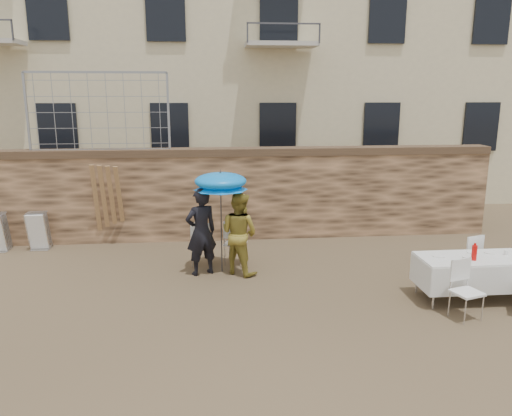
{
  "coord_description": "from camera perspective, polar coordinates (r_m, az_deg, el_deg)",
  "views": [
    {
      "loc": [
        -0.47,
        -7.03,
        3.57
      ],
      "look_at": [
        0.4,
        2.2,
        1.4
      ],
      "focal_mm": 35.0,
      "sensor_mm": 36.0,
      "label": 1
    }
  ],
  "objects": [
    {
      "name": "ground",
      "position": [
        7.9,
        -1.42,
        -13.7
      ],
      "size": [
        80.0,
        80.0,
        0.0
      ],
      "primitive_type": "plane",
      "color": "brown",
      "rests_on": "ground"
    },
    {
      "name": "stone_wall",
      "position": [
        12.29,
        -3.09,
        1.55
      ],
      "size": [
        13.0,
        0.5,
        2.2
      ],
      "primitive_type": "cube",
      "color": "brown",
      "rests_on": "ground"
    },
    {
      "name": "chain_link_fence",
      "position": [
        12.3,
        -17.55,
        10.38
      ],
      "size": [
        3.2,
        0.06,
        1.8
      ],
      "primitive_type": null,
      "color": "gray",
      "rests_on": "stone_wall"
    },
    {
      "name": "man_suit",
      "position": [
        9.88,
        -6.29,
        -2.74
      ],
      "size": [
        0.75,
        0.64,
        1.75
      ],
      "primitive_type": "imported",
      "rotation": [
        0.0,
        0.0,
        3.55
      ],
      "color": "black",
      "rests_on": "ground"
    },
    {
      "name": "woman_dress",
      "position": [
        9.91,
        -1.94,
        -2.88
      ],
      "size": [
        1.02,
        1.0,
        1.66
      ],
      "primitive_type": "imported",
      "rotation": [
        0.0,
        0.0,
        2.44
      ],
      "color": "gold",
      "rests_on": "ground"
    },
    {
      "name": "umbrella",
      "position": [
        9.77,
        -4.07,
        2.71
      ],
      "size": [
        1.07,
        1.07,
        1.92
      ],
      "color": "#3F3F44",
      "rests_on": "ground"
    },
    {
      "name": "couple_chair_left",
      "position": [
        10.52,
        -6.2,
        -3.99
      ],
      "size": [
        0.55,
        0.55,
        0.96
      ],
      "primitive_type": null,
      "rotation": [
        0.0,
        0.0,
        2.98
      ],
      "color": "white",
      "rests_on": "ground"
    },
    {
      "name": "couple_chair_right",
      "position": [
        10.53,
        -2.38,
        -3.9
      ],
      "size": [
        0.61,
        0.61,
        0.96
      ],
      "primitive_type": null,
      "rotation": [
        0.0,
        0.0,
        2.8
      ],
      "color": "white",
      "rests_on": "ground"
    },
    {
      "name": "banquet_table",
      "position": [
        9.52,
        24.21,
        -5.37
      ],
      "size": [
        2.1,
        0.85,
        0.78
      ],
      "color": "silver",
      "rests_on": "ground"
    },
    {
      "name": "soda_bottle",
      "position": [
        9.25,
        23.68,
        -4.72
      ],
      "size": [
        0.09,
        0.09,
        0.26
      ],
      "primitive_type": "cylinder",
      "color": "red",
      "rests_on": "banquet_table"
    },
    {
      "name": "table_chair_front_left",
      "position": [
        8.7,
        22.99,
        -8.71
      ],
      "size": [
        0.6,
        0.6,
        0.96
      ],
      "primitive_type": null,
      "rotation": [
        0.0,
        0.0,
        0.3
      ],
      "color": "white",
      "rests_on": "ground"
    },
    {
      "name": "table_chair_back",
      "position": [
        10.35,
        22.9,
        -5.27
      ],
      "size": [
        0.6,
        0.6,
        0.96
      ],
      "primitive_type": null,
      "rotation": [
        0.0,
        0.0,
        3.46
      ],
      "color": "white",
      "rests_on": "ground"
    },
    {
      "name": "chair_stack_left",
      "position": [
        12.91,
        -27.23,
        -2.27
      ],
      "size": [
        0.46,
        0.47,
        0.92
      ],
      "primitive_type": null,
      "color": "white",
      "rests_on": "ground"
    },
    {
      "name": "chair_stack_right",
      "position": [
        12.6,
        -23.43,
        -2.23
      ],
      "size": [
        0.46,
        0.4,
        0.92
      ],
      "primitive_type": null,
      "color": "white",
      "rests_on": "ground"
    },
    {
      "name": "wood_planks",
      "position": [
        12.14,
        -16.36,
        0.4
      ],
      "size": [
        0.7,
        0.2,
        2.0
      ],
      "primitive_type": null,
      "color": "#A37749",
      "rests_on": "ground"
    }
  ]
}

